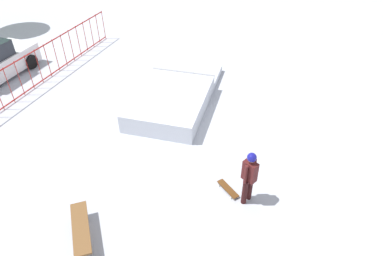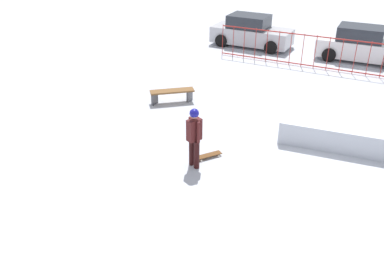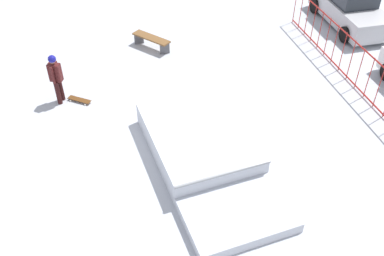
{
  "view_description": "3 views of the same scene",
  "coord_description": "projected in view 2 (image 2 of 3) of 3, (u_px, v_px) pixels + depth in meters",
  "views": [
    {
      "loc": [
        -9.21,
        -3.65,
        7.43
      ],
      "look_at": [
        -1.17,
        -0.75,
        0.9
      ],
      "focal_mm": 32.21,
      "sensor_mm": 36.0,
      "label": 1
    },
    {
      "loc": [
        1.45,
        -11.4,
        6.08
      ],
      "look_at": [
        -2.87,
        -2.62,
        1.0
      ],
      "focal_mm": 38.07,
      "sensor_mm": 36.0,
      "label": 2
    },
    {
      "loc": [
        9.68,
        -1.83,
        8.66
      ],
      "look_at": [
        0.46,
        0.69,
        0.6
      ],
      "focal_mm": 41.26,
      "sensor_mm": 36.0,
      "label": 3
    }
  ],
  "objects": [
    {
      "name": "parked_car_silver",
      "position": [
        251.0,
        32.0,
        21.28
      ],
      "size": [
        4.15,
        2.03,
        1.6
      ],
      "rotation": [
        0.0,
        0.0,
        -0.03
      ],
      "color": "#B7B7BC",
      "rests_on": "ground"
    },
    {
      "name": "parked_car_white",
      "position": [
        362.0,
        45.0,
        19.11
      ],
      "size": [
        4.1,
        1.92,
        1.6
      ],
      "rotation": [
        0.0,
        0.0,
        -0.0
      ],
      "color": "white",
      "rests_on": "ground"
    },
    {
      "name": "skateboard",
      "position": [
        208.0,
        155.0,
        11.54
      ],
      "size": [
        0.64,
        0.76,
        0.09
      ],
      "rotation": [
        0.0,
        0.0,
        0.92
      ],
      "color": "#593314",
      "rests_on": "ground"
    },
    {
      "name": "skater",
      "position": [
        194.0,
        134.0,
        10.72
      ],
      "size": [
        0.4,
        0.44,
        1.73
      ],
      "rotation": [
        0.0,
        0.0,
        1.12
      ],
      "color": "black",
      "rests_on": "ground"
    },
    {
      "name": "ground_plane",
      "position": [
        314.0,
        141.0,
        12.45
      ],
      "size": [
        60.0,
        60.0,
        0.0
      ],
      "primitive_type": "plane",
      "color": "#B2B7C1"
    },
    {
      "name": "perimeter_fence",
      "position": [
        348.0,
        56.0,
        17.5
      ],
      "size": [
        11.74,
        0.17,
        1.5
      ],
      "rotation": [
        0.0,
        0.0,
        -0.01
      ],
      "color": "maroon",
      "rests_on": "ground"
    },
    {
      "name": "park_bench",
      "position": [
        172.0,
        93.0,
        14.86
      ],
      "size": [
        1.5,
        1.31,
        0.48
      ],
      "rotation": [
        0.0,
        0.0,
        0.67
      ],
      "color": "brown",
      "rests_on": "ground"
    },
    {
      "name": "skate_ramp",
      "position": [
        360.0,
        128.0,
        12.49
      ],
      "size": [
        5.61,
        3.07,
        0.74
      ],
      "rotation": [
        0.0,
        0.0,
        0.09
      ],
      "color": "silver",
      "rests_on": "ground"
    }
  ]
}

